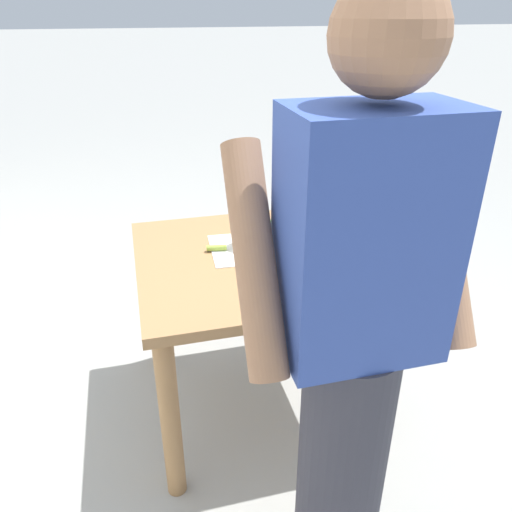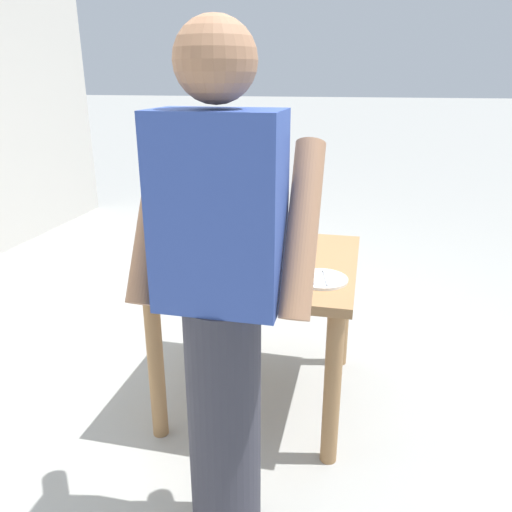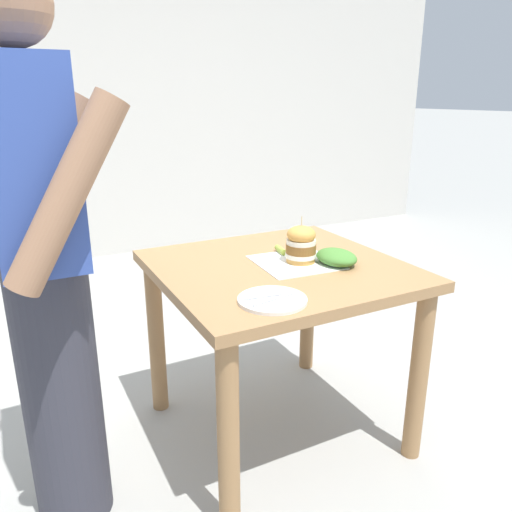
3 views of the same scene
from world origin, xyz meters
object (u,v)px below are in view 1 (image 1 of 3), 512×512
Objects in this scene: pickle_spear at (217,248)px; diner_across_table at (353,349)px; sandwich at (248,230)px; side_plate_with_forks at (341,269)px; patio_table at (250,285)px; side_salad at (260,228)px.

diner_across_table is (-0.17, 0.90, 0.13)m from pickle_spear.
sandwich is 0.41m from side_plate_with_forks.
patio_table is at bearing -33.35° from side_plate_with_forks.
patio_table is 0.22m from sandwich.
diner_across_table is (0.04, 1.02, 0.12)m from side_salad.
side_salad is (0.21, -0.39, 0.02)m from side_plate_with_forks.
side_salad is at bearing -62.54° from side_plate_with_forks.
sandwich is 0.11× the size of diner_across_table.
sandwich is 0.14m from side_salad.
pickle_spear is 0.92m from diner_across_table.
side_salad reaches higher than pickle_spear.
pickle_spear is 0.36× the size of side_plate_with_forks.
sandwich is at bearing -100.96° from patio_table.
diner_across_table is (0.25, 0.62, 0.14)m from side_plate_with_forks.
diner_across_table is at bearing 87.75° from side_salad.
side_salad is at bearing -92.25° from diner_across_table.
patio_table is 0.87m from diner_across_table.
pickle_spear reaches higher than side_plate_with_forks.
side_plate_with_forks is 0.13× the size of diner_across_table.
pickle_spear is 0.50m from side_plate_with_forks.
side_plate_with_forks is at bearing 135.06° from sandwich.
pickle_spear is (0.13, 0.01, -0.06)m from sandwich.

